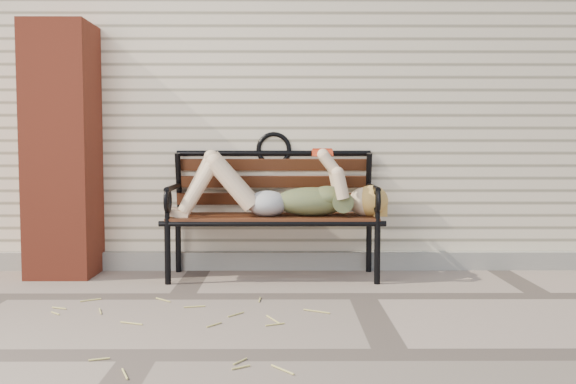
{
  "coord_description": "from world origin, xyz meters",
  "views": [
    {
      "loc": [
        -0.53,
        -4.36,
        1.03
      ],
      "look_at": [
        -0.51,
        0.45,
        0.69
      ],
      "focal_mm": 40.0,
      "sensor_mm": 36.0,
      "label": 1
    }
  ],
  "objects": [
    {
      "name": "foundation_strip",
      "position": [
        0.0,
        0.97,
        0.07
      ],
      "size": [
        8.0,
        0.1,
        0.15
      ],
      "primitive_type": "cube",
      "color": "#A19C92",
      "rests_on": "ground"
    },
    {
      "name": "house_wall",
      "position": [
        0.0,
        3.0,
        1.5
      ],
      "size": [
        8.0,
        4.0,
        3.0
      ],
      "primitive_type": "cube",
      "color": "#F4DFBF",
      "rests_on": "ground"
    },
    {
      "name": "reading_woman",
      "position": [
        -0.61,
        0.61,
        0.69
      ],
      "size": [
        1.68,
        0.38,
        0.53
      ],
      "color": "#093242",
      "rests_on": "ground"
    },
    {
      "name": "straw_scatter",
      "position": [
        -1.65,
        -0.97,
        0.01
      ],
      "size": [
        2.89,
        1.71,
        0.01
      ],
      "color": "tan",
      "rests_on": "ground"
    },
    {
      "name": "ground",
      "position": [
        0.0,
        0.0,
        0.0
      ],
      "size": [
        80.0,
        80.0,
        0.0
      ],
      "primitive_type": "plane",
      "color": "gray",
      "rests_on": "ground"
    },
    {
      "name": "brick_pillar",
      "position": [
        -2.3,
        0.75,
        1.0
      ],
      "size": [
        0.5,
        0.5,
        2.0
      ],
      "primitive_type": "cube",
      "color": "#9B3723",
      "rests_on": "ground"
    },
    {
      "name": "garden_bench",
      "position": [
        -0.63,
        0.75,
        0.65
      ],
      "size": [
        1.78,
        0.71,
        1.15
      ],
      "color": "black",
      "rests_on": "ground"
    }
  ]
}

